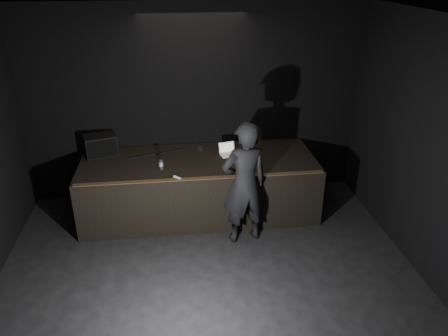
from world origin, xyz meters
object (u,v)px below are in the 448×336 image
at_px(stage_riser, 199,186).
at_px(person, 244,184).
at_px(stage_monitor, 101,145).
at_px(laptop, 228,151).
at_px(beer_can, 161,164).

xyz_separation_m(stage_riser, person, (0.64, -0.95, 0.49)).
bearing_deg(stage_monitor, stage_riser, -31.27).
relative_size(stage_monitor, person, 0.31).
xyz_separation_m(stage_riser, stage_monitor, (-1.67, 0.44, 0.68)).
bearing_deg(stage_riser, stage_monitor, 165.34).
bearing_deg(laptop, stage_riser, -173.21).
bearing_deg(beer_can, stage_monitor, 145.52).
bearing_deg(laptop, stage_monitor, 161.47).
xyz_separation_m(laptop, beer_can, (-1.16, -0.46, 0.03)).
distance_m(stage_monitor, laptop, 2.22).
bearing_deg(stage_monitor, person, -47.63).
distance_m(stage_riser, stage_monitor, 1.85).
relative_size(stage_riser, beer_can, 24.73).
bearing_deg(person, laptop, -95.47).
height_order(stage_riser, person, person).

